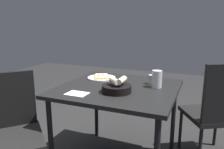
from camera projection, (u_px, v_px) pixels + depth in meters
The scene contains 8 objects.
dining_table at pixel (119, 94), 1.86m from camera, with size 0.95×0.91×0.73m.
pizza_plate at pixel (101, 77), 2.10m from camera, with size 0.26×0.26×0.04m.
bread_basket at pixel (117, 88), 1.68m from camera, with size 0.23×0.23×0.12m.
beer_glass at pixel (157, 80), 1.81m from camera, with size 0.08×0.08×0.14m.
pepper_shaker at pixel (152, 80), 1.91m from camera, with size 0.06×0.06×0.08m.
napkin at pixel (77, 94), 1.65m from camera, with size 0.16×0.12×0.00m.
chair_near at pixel (218, 108), 1.91m from camera, with size 0.60×0.60×0.94m.
chair_far at pixel (9, 126), 1.61m from camera, with size 0.62×0.62×0.89m.
Camera 1 is at (0.64, -1.65, 1.25)m, focal length 35.46 mm.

